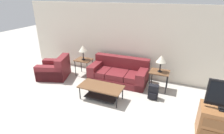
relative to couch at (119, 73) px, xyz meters
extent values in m
cube|color=silver|center=(0.23, 0.63, 1.01)|extent=(8.75, 0.06, 2.60)
cube|color=maroon|center=(0.00, -0.05, -0.18)|extent=(2.01, 1.03, 0.22)
cube|color=maroon|center=(-0.66, -0.09, 0.03)|extent=(0.67, 0.89, 0.20)
cube|color=maroon|center=(0.00, -0.07, 0.03)|extent=(0.67, 0.89, 0.20)
cube|color=maroon|center=(0.66, -0.05, 0.03)|extent=(0.67, 0.89, 0.20)
cube|color=maroon|center=(-0.01, 0.30, 0.33)|extent=(1.99, 0.32, 0.40)
cube|color=maroon|center=(-0.85, -0.08, 0.00)|extent=(0.31, 0.98, 0.58)
cube|color=maroon|center=(0.85, -0.03, 0.00)|extent=(0.31, 0.98, 0.58)
cube|color=maroon|center=(-2.34, -0.63, -0.09)|extent=(1.25, 1.20, 0.40)
cube|color=maroon|center=(-1.99, -0.51, 0.31)|extent=(0.54, 0.96, 0.40)
cube|color=maroon|center=(-2.45, -0.32, -0.01)|extent=(1.03, 0.57, 0.56)
cube|color=maroon|center=(-2.24, -0.95, -0.01)|extent=(1.03, 0.57, 0.56)
cube|color=brown|center=(-0.06, -1.29, 0.12)|extent=(1.27, 0.60, 0.04)
cylinder|color=black|center=(-0.63, -1.53, -0.09)|extent=(0.03, 0.03, 0.39)
cylinder|color=black|center=(0.52, -1.53, -0.09)|extent=(0.03, 0.03, 0.39)
cylinder|color=black|center=(-0.63, -1.05, -0.09)|extent=(0.03, 0.03, 0.39)
cylinder|color=black|center=(0.52, -1.05, -0.09)|extent=(0.03, 0.03, 0.39)
cube|color=black|center=(-0.06, -1.29, -0.21)|extent=(0.96, 0.42, 0.02)
cube|color=brown|center=(-1.38, -0.05, 0.32)|extent=(0.60, 0.48, 0.03)
cylinder|color=black|center=(-1.64, -0.25, 0.01)|extent=(0.03, 0.03, 0.60)
cylinder|color=black|center=(-1.13, -0.25, 0.01)|extent=(0.03, 0.03, 0.60)
cylinder|color=black|center=(-1.64, 0.15, 0.01)|extent=(0.03, 0.03, 0.60)
cylinder|color=black|center=(-1.13, 0.15, 0.01)|extent=(0.03, 0.03, 0.60)
cube|color=brown|center=(1.39, -0.05, 0.32)|extent=(0.60, 0.48, 0.03)
cylinder|color=black|center=(1.13, -0.25, 0.01)|extent=(0.03, 0.03, 0.60)
cylinder|color=black|center=(1.65, -0.25, 0.01)|extent=(0.03, 0.03, 0.60)
cylinder|color=black|center=(1.13, 0.15, 0.01)|extent=(0.03, 0.03, 0.60)
cylinder|color=black|center=(1.65, 0.15, 0.01)|extent=(0.03, 0.03, 0.60)
cylinder|color=black|center=(-1.38, -0.05, 0.35)|extent=(0.14, 0.14, 0.02)
cylinder|color=black|center=(-1.38, -0.05, 0.50)|extent=(0.04, 0.04, 0.30)
cone|color=beige|center=(-1.38, -0.05, 0.76)|extent=(0.30, 0.30, 0.22)
cylinder|color=black|center=(1.39, -0.05, 0.35)|extent=(0.14, 0.14, 0.02)
cylinder|color=black|center=(1.39, -0.05, 0.50)|extent=(0.04, 0.04, 0.30)
cone|color=beige|center=(1.39, -0.05, 0.76)|extent=(0.30, 0.30, 0.22)
cube|color=#935B33|center=(2.96, -1.65, 0.07)|extent=(0.95, 0.54, 0.72)
cube|color=black|center=(1.34, -0.66, -0.07)|extent=(0.28, 0.18, 0.44)
cube|color=black|center=(1.34, -0.77, -0.16)|extent=(0.21, 0.05, 0.18)
cylinder|color=black|center=(1.26, -0.55, -0.05)|extent=(0.02, 0.02, 0.33)
cylinder|color=black|center=(1.42, -0.55, -0.05)|extent=(0.02, 0.02, 0.33)
camera|label=1|loc=(1.96, -5.22, 2.60)|focal=28.00mm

